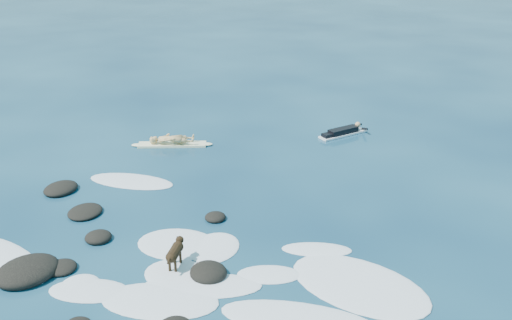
% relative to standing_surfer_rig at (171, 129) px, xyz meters
% --- Properties ---
extents(ground, '(160.00, 160.00, 0.00)m').
position_rel_standing_surfer_rig_xyz_m(ground, '(4.41, -6.09, -0.78)').
color(ground, '#0A2642').
rests_on(ground, ground).
extents(reef_rocks, '(14.01, 6.70, 0.55)m').
position_rel_standing_surfer_rig_xyz_m(reef_rocks, '(3.82, -8.72, -0.67)').
color(reef_rocks, black).
rests_on(reef_rocks, ground).
extents(breaking_foam, '(13.53, 7.81, 0.12)m').
position_rel_standing_surfer_rig_xyz_m(breaking_foam, '(5.65, -7.79, -0.77)').
color(breaking_foam, white).
rests_on(breaking_foam, ground).
extents(standing_surfer_rig, '(3.30, 1.71, 1.97)m').
position_rel_standing_surfer_rig_xyz_m(standing_surfer_rig, '(0.00, 0.00, 0.00)').
color(standing_surfer_rig, '#FDFACA').
rests_on(standing_surfer_rig, ground).
extents(paddling_surfer_rig, '(1.95, 2.37, 0.46)m').
position_rel_standing_surfer_rig_xyz_m(paddling_surfer_rig, '(6.48, 4.02, -0.62)').
color(paddling_surfer_rig, white).
rests_on(paddling_surfer_rig, ground).
extents(dog, '(0.46, 1.24, 0.79)m').
position_rel_standing_surfer_rig_xyz_m(dog, '(4.71, -8.05, -0.25)').
color(dog, black).
rests_on(dog, ground).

